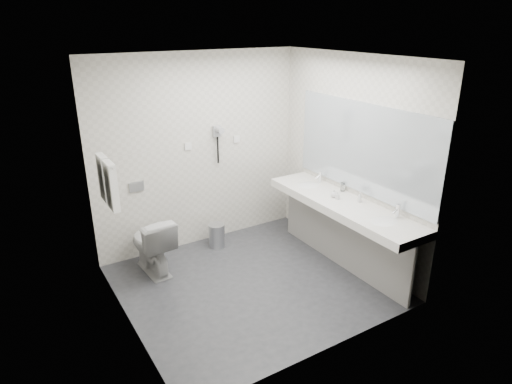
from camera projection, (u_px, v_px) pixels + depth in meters
floor at (252, 283)px, 5.15m from camera, size 2.80×2.80×0.00m
ceiling at (251, 58)px, 4.25m from camera, size 2.80×2.80×0.00m
wall_back at (199, 152)px, 5.73m from camera, size 2.80×0.00×2.80m
wall_front at (333, 227)px, 3.67m from camera, size 2.80×0.00×2.80m
wall_left at (118, 209)px, 4.01m from camera, size 0.00×2.60×2.60m
wall_right at (351, 161)px, 5.38m from camera, size 0.00×2.60×2.60m
vanity_counter at (342, 205)px, 5.25m from camera, size 0.55×2.20×0.10m
vanity_panel at (341, 237)px, 5.42m from camera, size 0.03×2.15×0.75m
vanity_post_near at (412, 275)px, 4.61m from camera, size 0.06×0.06×0.75m
vanity_post_far at (293, 208)px, 6.26m from camera, size 0.06×0.06×0.75m
mirror at (363, 149)px, 5.14m from camera, size 0.02×2.20×1.05m
basin_near at (384, 222)px, 4.72m from camera, size 0.40×0.31×0.05m
basin_far at (308, 186)px, 5.75m from camera, size 0.40×0.31×0.05m
faucet_near at (398, 211)px, 4.79m from camera, size 0.04×0.04×0.15m
faucet_far at (320, 177)px, 5.82m from camera, size 0.04×0.04×0.15m
soap_bottle_a at (337, 195)px, 5.28m from camera, size 0.06×0.06×0.10m
soap_bottle_b at (334, 193)px, 5.34m from camera, size 0.11×0.11×0.10m
soap_bottle_c at (360, 197)px, 5.19m from camera, size 0.05×0.05×0.12m
glass_left at (343, 187)px, 5.53m from camera, size 0.06×0.06×0.11m
toilet at (152, 244)px, 5.28m from camera, size 0.45×0.73×0.72m
flush_plate at (136, 187)px, 5.41m from camera, size 0.18×0.02×0.12m
pedal_bin at (217, 236)px, 5.94m from camera, size 0.26×0.26×0.30m
bin_lid at (216, 225)px, 5.89m from camera, size 0.22×0.22×0.02m
towel_rail at (104, 161)px, 4.36m from camera, size 0.02×0.62×0.02m
towel_near at (111, 186)px, 4.34m from camera, size 0.07×0.24×0.48m
towel_far at (104, 178)px, 4.56m from camera, size 0.07×0.24×0.48m
dryer_cradle at (217, 131)px, 5.74m from camera, size 0.10×0.04×0.14m
dryer_barrel at (219, 130)px, 5.67m from camera, size 0.08×0.14×0.08m
dryer_cord at (218, 150)px, 5.81m from camera, size 0.02×0.02×0.35m
switch_plate_a at (188, 146)px, 5.61m from camera, size 0.09×0.02×0.09m
switch_plate_b at (237, 139)px, 5.95m from camera, size 0.09×0.02×0.09m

